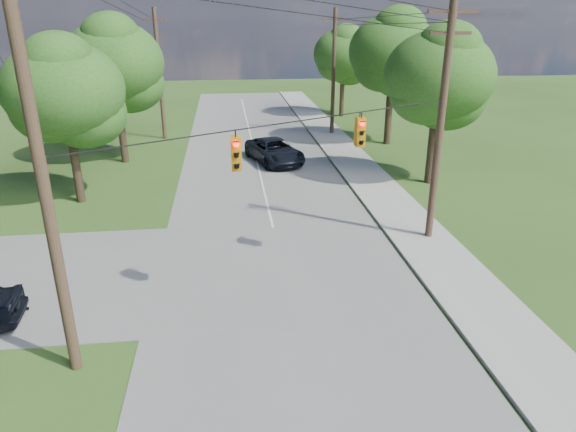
{
  "coord_description": "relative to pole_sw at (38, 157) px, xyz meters",
  "views": [
    {
      "loc": [
        -0.02,
        -12.41,
        9.48
      ],
      "look_at": [
        2.11,
        5.0,
        2.57
      ],
      "focal_mm": 32.0,
      "sensor_mm": 36.0,
      "label": 1
    }
  ],
  "objects": [
    {
      "name": "ground",
      "position": [
        4.6,
        -0.4,
        -6.23
      ],
      "size": [
        140.0,
        140.0,
        0.0
      ],
      "primitive_type": "plane",
      "color": "#2E4D19",
      "rests_on": "ground"
    },
    {
      "name": "main_road",
      "position": [
        6.6,
        4.6,
        -6.21
      ],
      "size": [
        10.0,
        100.0,
        0.03
      ],
      "primitive_type": "cube",
      "color": "gray",
      "rests_on": "ground"
    },
    {
      "name": "sidewalk_east",
      "position": [
        13.3,
        4.6,
        -6.17
      ],
      "size": [
        2.6,
        100.0,
        0.12
      ],
      "primitive_type": "cube",
      "color": "#A3A099",
      "rests_on": "ground"
    },
    {
      "name": "pole_sw",
      "position": [
        0.0,
        0.0,
        0.0
      ],
      "size": [
        2.0,
        0.32,
        12.0
      ],
      "color": "#4F3828",
      "rests_on": "ground"
    },
    {
      "name": "pole_ne",
      "position": [
        13.5,
        7.6,
        -0.76
      ],
      "size": [
        2.0,
        0.32,
        10.5
      ],
      "color": "#4F3828",
      "rests_on": "ground"
    },
    {
      "name": "pole_north_e",
      "position": [
        13.5,
        29.6,
        -1.1
      ],
      "size": [
        2.0,
        0.32,
        10.0
      ],
      "color": "#4F3828",
      "rests_on": "ground"
    },
    {
      "name": "pole_north_w",
      "position": [
        -0.4,
        29.6,
        -1.1
      ],
      "size": [
        2.0,
        0.32,
        10.0
      ],
      "color": "#4F3828",
      "rests_on": "ground"
    },
    {
      "name": "power_lines",
      "position": [
        6.1,
        11.14,
        2.93
      ],
      "size": [
        13.93,
        29.62,
        4.93
      ],
      "color": "black",
      "rests_on": "ground"
    },
    {
      "name": "traffic_signals",
      "position": [
        7.15,
        4.03,
        -0.73
      ],
      "size": [
        4.91,
        3.27,
        1.05
      ],
      "color": "orange",
      "rests_on": "ground"
    },
    {
      "name": "tree_w_near",
      "position": [
        -3.4,
        14.6,
        -0.3
      ],
      "size": [
        6.0,
        6.0,
        8.4
      ],
      "color": "#3E2C1F",
      "rests_on": "ground"
    },
    {
      "name": "tree_w_mid",
      "position": [
        -2.4,
        22.6,
        0.35
      ],
      "size": [
        6.4,
        6.4,
        9.22
      ],
      "color": "#3E2C1F",
      "rests_on": "ground"
    },
    {
      "name": "tree_w_far",
      "position": [
        -4.4,
        32.6,
        0.02
      ],
      "size": [
        6.0,
        6.0,
        8.73
      ],
      "color": "#3E2C1F",
      "rests_on": "ground"
    },
    {
      "name": "tree_e_near",
      "position": [
        16.6,
        15.6,
        0.02
      ],
      "size": [
        6.2,
        6.2,
        8.81
      ],
      "color": "#3E2C1F",
      "rests_on": "ground"
    },
    {
      "name": "tree_e_mid",
      "position": [
        17.1,
        25.6,
        0.68
      ],
      "size": [
        6.6,
        6.6,
        9.64
      ],
      "color": "#3E2C1F",
      "rests_on": "ground"
    },
    {
      "name": "tree_e_far",
      "position": [
        16.1,
        37.6,
        -0.31
      ],
      "size": [
        5.8,
        5.8,
        8.32
      ],
      "color": "#3E2C1F",
      "rests_on": "ground"
    },
    {
      "name": "car_main_north",
      "position": [
        7.8,
        21.19,
        -5.41
      ],
      "size": [
        4.18,
        6.2,
        1.58
      ],
      "primitive_type": "imported",
      "rotation": [
        0.0,
        0.0,
        0.3
      ],
      "color": "black",
      "rests_on": "main_road"
    }
  ]
}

